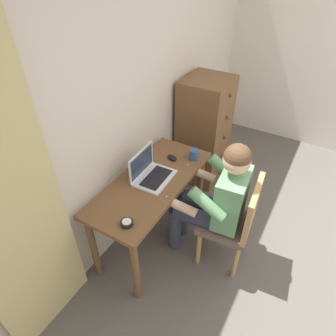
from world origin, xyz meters
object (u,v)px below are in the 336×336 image
(person_seated, at_px, (216,197))
(dresser, at_px, (204,132))
(desk_clock, at_px, (127,223))
(coffee_mug, at_px, (194,154))
(computer_mouse, at_px, (172,158))
(chair, at_px, (235,220))
(desk, at_px, (152,191))
(laptop, at_px, (150,173))

(person_seated, bearing_deg, dresser, 29.40)
(desk_clock, relative_size, coffee_mug, 0.75)
(computer_mouse, relative_size, coffee_mug, 0.83)
(dresser, xyz_separation_m, coffee_mug, (-0.68, -0.20, 0.18))
(computer_mouse, bearing_deg, dresser, 21.19)
(desk_clock, distance_m, coffee_mug, 0.92)
(chair, xyz_separation_m, desk_clock, (-0.64, 0.58, 0.26))
(desk, distance_m, chair, 0.72)
(computer_mouse, bearing_deg, desk, -162.28)
(desk, bearing_deg, chair, -76.32)
(dresser, distance_m, desk_clock, 1.61)
(computer_mouse, xyz_separation_m, desk_clock, (-0.81, -0.11, -0.00))
(chair, height_order, desk_clock, chair)
(dresser, height_order, chair, dresser)
(dresser, relative_size, coffee_mug, 9.99)
(chair, xyz_separation_m, person_seated, (-0.02, 0.18, 0.18))
(desk, distance_m, coffee_mug, 0.50)
(person_seated, relative_size, laptop, 3.41)
(dresser, bearing_deg, coffee_mug, -163.20)
(desk_clock, bearing_deg, coffee_mug, -3.44)
(dresser, distance_m, chair, 1.21)
(dresser, bearing_deg, laptop, -179.20)
(person_seated, distance_m, coffee_mug, 0.46)
(chair, relative_size, coffee_mug, 7.25)
(person_seated, distance_m, computer_mouse, 0.55)
(laptop, xyz_separation_m, computer_mouse, (0.31, -0.03, -0.04))
(desk, relative_size, dresser, 1.01)
(dresser, height_order, person_seated, dresser)
(laptop, distance_m, desk_clock, 0.52)
(dresser, distance_m, laptop, 1.11)
(dresser, height_order, computer_mouse, dresser)
(laptop, relative_size, computer_mouse, 3.49)
(coffee_mug, bearing_deg, desk, 159.61)
(person_seated, relative_size, computer_mouse, 11.88)
(person_seated, bearing_deg, desk, 106.69)
(desk, height_order, chair, chair)
(person_seated, relative_size, desk_clock, 13.20)
(desk, relative_size, desk_clock, 13.46)
(desk, xyz_separation_m, person_seated, (0.15, -0.51, 0.06))
(person_seated, height_order, laptop, person_seated)
(dresser, height_order, coffee_mug, dresser)
(laptop, bearing_deg, coffee_mug, -24.56)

